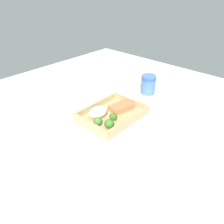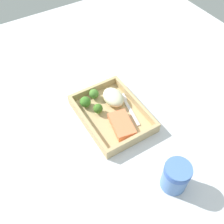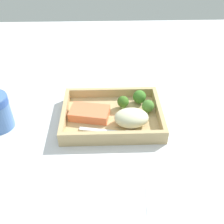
{
  "view_description": "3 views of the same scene",
  "coord_description": "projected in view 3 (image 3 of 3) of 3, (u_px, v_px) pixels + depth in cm",
  "views": [
    {
      "loc": [
        61.38,
        55.94,
        54.16
      ],
      "look_at": [
        0.0,
        0.0,
        2.7
      ],
      "focal_mm": 35.0,
      "sensor_mm": 36.0,
      "label": 1
    },
    {
      "loc": [
        -49.85,
        30.44,
        73.62
      ],
      "look_at": [
        0.0,
        0.0,
        2.7
      ],
      "focal_mm": 42.0,
      "sensor_mm": 36.0,
      "label": 2
    },
    {
      "loc": [
        -1.85,
        -57.66,
        49.2
      ],
      "look_at": [
        0.0,
        0.0,
        2.7
      ],
      "focal_mm": 42.0,
      "sensor_mm": 36.0,
      "label": 3
    }
  ],
  "objects": [
    {
      "name": "broccoli_floret_1",
      "position": [
        139.0,
        97.0,
        0.79
      ],
      "size": [
        3.97,
        3.97,
        4.27
      ],
      "color": "#759653",
      "rests_on": "takeout_tray"
    },
    {
      "name": "fork",
      "position": [
        112.0,
        132.0,
        0.7
      ],
      "size": [
        15.84,
        4.45,
        0.44
      ],
      "color": "silver",
      "rests_on": "takeout_tray"
    },
    {
      "name": "broccoli_floret_2",
      "position": [
        123.0,
        102.0,
        0.77
      ],
      "size": [
        3.42,
        3.42,
        4.02
      ],
      "color": "#80AE62",
      "rests_on": "takeout_tray"
    },
    {
      "name": "ground_plane",
      "position": [
        112.0,
        122.0,
        0.76
      ],
      "size": [
        160.0,
        160.0,
        2.0
      ],
      "primitive_type": "cube",
      "color": "silver"
    },
    {
      "name": "salmon_fillet",
      "position": [
        90.0,
        113.0,
        0.74
      ],
      "size": [
        11.9,
        8.37,
        2.55
      ],
      "primitive_type": "cube",
      "rotation": [
        0.0,
        0.0,
        -0.19
      ],
      "color": "#ED784B",
      "rests_on": "takeout_tray"
    },
    {
      "name": "takeout_tray",
      "position": [
        112.0,
        118.0,
        0.75
      ],
      "size": [
        28.03,
        20.93,
        1.2
      ],
      "primitive_type": "cube",
      "color": "tan",
      "rests_on": "ground_plane"
    },
    {
      "name": "mashed_potatoes",
      "position": [
        131.0,
        118.0,
        0.71
      ],
      "size": [
        9.39,
        6.85,
        4.64
      ],
      "primitive_type": "ellipsoid",
      "color": "beige",
      "rests_on": "takeout_tray"
    },
    {
      "name": "tray_rim",
      "position": [
        112.0,
        112.0,
        0.74
      ],
      "size": [
        28.03,
        20.93,
        2.86
      ],
      "color": "tan",
      "rests_on": "takeout_tray"
    },
    {
      "name": "broccoli_floret_3",
      "position": [
        148.0,
        106.0,
        0.75
      ],
      "size": [
        3.59,
        3.59,
        4.07
      ],
      "color": "#87A860",
      "rests_on": "takeout_tray"
    },
    {
      "name": "receipt_slip",
      "position": [
        165.0,
        196.0,
        0.56
      ],
      "size": [
        9.36,
        13.76,
        0.24
      ],
      "primitive_type": "cube",
      "rotation": [
        0.0,
        0.0,
        -0.08
      ],
      "color": "white",
      "rests_on": "ground_plane"
    }
  ]
}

